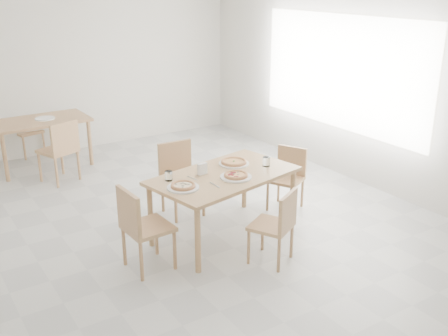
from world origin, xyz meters
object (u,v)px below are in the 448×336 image
pizza_pepperoni (236,175)px  chair_back_n (25,127)px  tumbler_b (169,176)px  pizza_margherita (234,162)px  second_table (40,125)px  plate_pepperoni (236,177)px  chair_north (179,173)px  chair_south (278,222)px  plate_empty (45,118)px  main_table (224,181)px  napkin_holder (202,170)px  chair_back_s (61,147)px  tumbler_a (266,162)px  plate_mushroom (183,188)px  chair_west (140,224)px  chair_east (288,174)px  plate_margherita (234,164)px  pizza_mushroom (183,186)px

pizza_pepperoni → chair_back_n: size_ratio=0.42×
tumbler_b → pizza_margherita: bearing=2.9°
second_table → plate_pepperoni: bearing=-73.9°
chair_north → tumbler_b: chair_north is taller
chair_south → plate_empty: (-1.13, 4.25, 0.30)m
chair_north → main_table: bearing=-80.8°
pizza_pepperoni → tumbler_b: 0.72m
chair_south → chair_north: (-0.23, 1.65, 0.06)m
napkin_holder → chair_back_s: bearing=100.3°
chair_north → tumbler_a: 1.15m
pizza_pepperoni → chair_back_s: chair_back_s is taller
chair_north → chair_back_n: (-1.05, 3.36, -0.05)m
plate_mushroom → second_table: plate_mushroom is taller
chair_back_s → chair_west: bearing=68.1°
chair_west → plate_empty: 3.64m
chair_west → chair_east: size_ratio=1.13×
plate_margherita → chair_back_n: chair_back_n is taller
plate_pepperoni → tumbler_b: 0.72m
pizza_pepperoni → main_table: bearing=106.5°
chair_back_n → tumbler_b: bearing=-95.7°
chair_back_s → plate_empty: 0.84m
chair_south → chair_back_s: 3.63m
plate_pepperoni → second_table: (-1.12, 3.62, -0.10)m
tumbler_b → second_table: 3.34m
chair_east → pizza_pepperoni: 1.18m
pizza_mushroom → tumbler_a: size_ratio=2.89×
chair_west → plate_margherita: (1.36, 0.37, 0.25)m
chair_east → tumbler_a: 0.73m
pizza_margherita → plate_pepperoni: bearing=-121.0°
chair_north → chair_west: chair_north is taller
chair_south → chair_back_s: (-1.15, 3.44, 0.07)m
chair_east → chair_back_n: chair_back_n is taller
second_table → chair_back_s: 0.83m
main_table → plate_empty: 3.60m
pizza_margherita → chair_back_s: (-1.29, 2.44, -0.26)m
second_table → chair_back_s: size_ratio=1.57×
chair_south → chair_back_s: size_ratio=0.88×
pizza_mushroom → plate_empty: bearing=96.8°
second_table → chair_west: bearing=-91.4°
tumbler_b → chair_back_s: chair_back_s is taller
main_table → chair_south: bearing=-91.8°
plate_empty → plate_margherita: bearing=-68.7°
plate_pepperoni → chair_north: bearing=98.4°
tumbler_a → plate_empty: (-1.54, 3.50, -0.05)m
plate_mushroom → tumbler_a: size_ratio=3.04×
main_table → chair_south: 0.84m
pizza_pepperoni → second_table: 3.79m
chair_south → plate_empty: bearing=-103.0°
napkin_holder → chair_south: bearing=-76.6°
plate_pepperoni → napkin_holder: 0.38m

